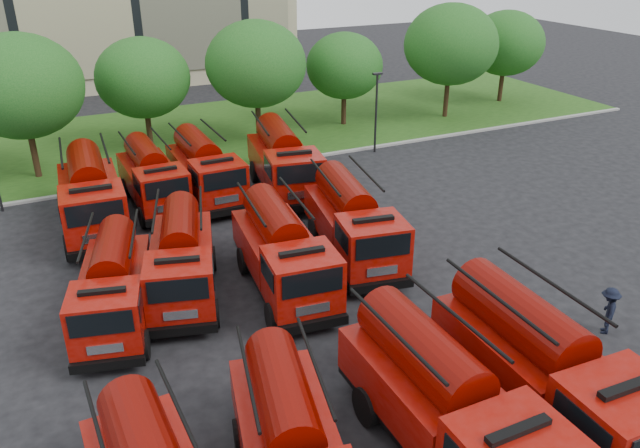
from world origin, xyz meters
The scene contains 25 objects.
ground centered at (0.00, 0.00, 0.00)m, with size 140.00×140.00×0.00m, color black.
lawn centered at (0.00, 26.00, 0.06)m, with size 70.00×16.00×0.12m, color #1C4412.
curb centered at (0.00, 17.90, 0.07)m, with size 70.00×0.30×0.14m, color gray.
tree_2 centered at (-8.00, 21.50, 5.35)m, with size 6.72×6.72×8.22m.
tree_3 centered at (-1.00, 24.00, 4.68)m, with size 5.88×5.88×7.19m.
tree_4 centered at (6.00, 22.50, 5.22)m, with size 6.55×6.55×8.01m.
tree_5 centered at (13.00, 23.50, 4.35)m, with size 5.46×5.46×6.68m.
tree_6 centered at (21.00, 22.00, 5.49)m, with size 6.89×6.89×8.42m.
tree_7 centered at (28.00, 24.00, 4.82)m, with size 6.05×6.05×7.39m.
lamp_post_1 centered at (12.00, 17.20, 2.90)m, with size 0.60×0.25×5.11m.
fire_truck_1 centered at (-3.59, -5.52, 1.55)m, with size 3.68×7.09×3.08m.
fire_truck_2 centered at (0.62, -6.03, 1.75)m, with size 2.83×7.66×3.48m.
fire_truck_3 centered at (4.01, -6.06, 1.80)m, with size 3.13×7.97×3.59m.
fire_truck_4 centered at (-6.28, 4.36, 1.52)m, with size 3.82×7.00×3.03m.
fire_truck_5 centered at (-3.57, 5.26, 1.58)m, with size 4.11×7.29×3.15m.
fire_truck_6 centered at (0.08, 3.87, 1.68)m, with size 3.31×7.58×3.35m.
fire_truck_7 centered at (3.84, 5.10, 1.70)m, with size 3.80×7.74×3.37m.
fire_truck_8 centered at (-5.94, 12.86, 1.79)m, with size 3.23×7.96×3.56m.
fire_truck_9 centered at (-2.75, 14.63, 1.58)m, with size 2.66×6.96×3.15m.
fire_truck_10 centered at (-0.01, 14.44, 1.66)m, with size 2.73×7.26×3.29m.
fire_truck_11 centered at (4.07, 13.42, 1.79)m, with size 3.99×8.17×3.56m.
firefighter_2 centered at (4.78, -5.11, 0.00)m, with size 0.95×0.54×1.63m, color black.
firefighter_3 centered at (9.30, -3.80, 0.00)m, with size 1.16×0.60×1.79m, color black.
firefighter_4 centered at (-5.99, 2.66, 0.00)m, with size 0.78×0.51×1.59m, color #9D270C.
firefighter_5 centered at (3.59, 2.08, 0.00)m, with size 1.79×0.77×1.93m, color #9D270C.
Camera 1 is at (-7.89, -16.17, 13.02)m, focal length 35.00 mm.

